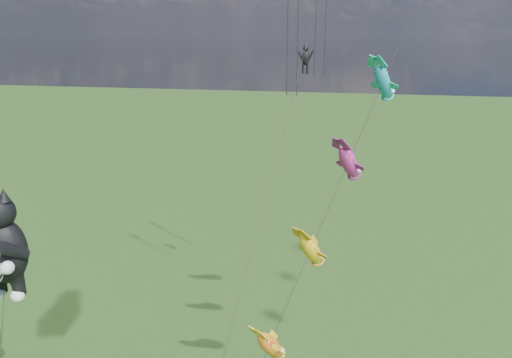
# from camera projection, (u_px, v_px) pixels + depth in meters

# --- Properties ---
(fish_windsock_rig) EXTENTS (8.14, 13.85, 20.04)m
(fish_windsock_rig) POSITION_uv_depth(u_px,v_px,m) (329.00, 207.00, 24.14)
(fish_windsock_rig) COLOR #503A29
(fish_windsock_rig) RESTS_ON ground
(parafoil_rig) EXTENTS (4.37, 17.21, 24.36)m
(parafoil_rig) POSITION_uv_depth(u_px,v_px,m) (304.00, 46.00, 30.26)
(parafoil_rig) COLOR #503A29
(parafoil_rig) RESTS_ON ground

